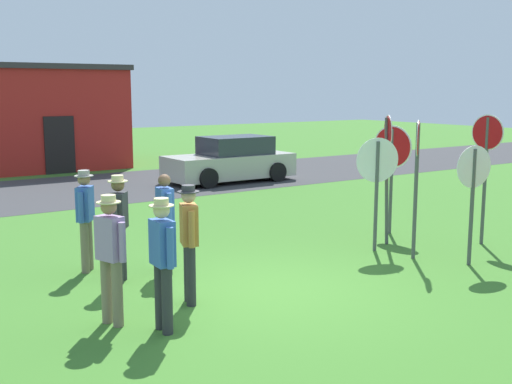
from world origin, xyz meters
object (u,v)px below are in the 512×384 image
at_px(stop_sign_rear_right, 387,160).
at_px(person_near_signs, 110,252).
at_px(parked_car_on_street, 231,161).
at_px(person_on_left, 163,257).
at_px(stop_sign_nearest, 486,157).
at_px(stop_sign_low_front, 392,159).
at_px(person_in_dark_shirt, 85,215).
at_px(person_with_sunhat, 119,222).
at_px(stop_sign_tallest, 377,174).
at_px(person_in_teal, 189,237).
at_px(person_in_blue, 165,218).
at_px(stop_sign_far_back, 473,184).
at_px(stop_sign_center_cluster, 417,167).

bearing_deg(stop_sign_rear_right, person_near_signs, -169.47).
height_order(parked_car_on_street, person_on_left, person_on_left).
height_order(stop_sign_nearest, stop_sign_low_front, stop_sign_nearest).
bearing_deg(person_in_dark_shirt, person_near_signs, -102.64).
height_order(parked_car_on_street, person_in_dark_shirt, person_in_dark_shirt).
distance_m(stop_sign_nearest, person_with_sunhat, 7.23).
xyz_separation_m(parked_car_on_street, stop_sign_rear_right, (-2.09, -9.20, 1.01)).
height_order(parked_car_on_street, person_near_signs, person_near_signs).
height_order(stop_sign_nearest, person_in_dark_shirt, stop_sign_nearest).
height_order(person_with_sunhat, person_in_dark_shirt, same).
xyz_separation_m(stop_sign_nearest, stop_sign_low_front, (-0.84, 1.71, -0.14)).
distance_m(stop_sign_tallest, person_in_teal, 4.49).
relative_size(stop_sign_low_front, person_near_signs, 1.34).
distance_m(parked_car_on_street, person_with_sunhat, 11.41).
xyz_separation_m(stop_sign_tallest, person_in_blue, (-4.00, 0.88, -0.55)).
bearing_deg(person_on_left, stop_sign_far_back, -1.80).
relative_size(stop_sign_center_cluster, person_with_sunhat, 1.46).
relative_size(stop_sign_tallest, person_in_teal, 1.25).
relative_size(person_near_signs, person_in_blue, 1.03).
bearing_deg(stop_sign_rear_right, stop_sign_nearest, -33.77).
bearing_deg(person_in_teal, stop_sign_tallest, 9.09).
bearing_deg(stop_sign_nearest, stop_sign_far_back, -150.38).
height_order(stop_sign_center_cluster, stop_sign_nearest, stop_sign_nearest).
bearing_deg(person_in_blue, stop_sign_tallest, -12.39).
height_order(stop_sign_center_cluster, stop_sign_far_back, stop_sign_center_cluster).
bearing_deg(stop_sign_tallest, person_in_dark_shirt, 160.89).
bearing_deg(parked_car_on_street, stop_sign_low_front, -98.67).
bearing_deg(person_in_dark_shirt, person_on_left, -92.39).
bearing_deg(person_with_sunhat, stop_sign_low_front, 0.52).
relative_size(parked_car_on_street, stop_sign_tallest, 1.97).
distance_m(stop_sign_low_front, person_on_left, 6.97).
bearing_deg(person_in_dark_shirt, stop_sign_low_front, -7.59).
distance_m(parked_car_on_street, stop_sign_far_back, 11.34).
relative_size(stop_sign_center_cluster, person_in_dark_shirt, 1.46).
bearing_deg(person_near_signs, person_in_dark_shirt, 77.36).
distance_m(stop_sign_low_front, person_in_teal, 5.98).
height_order(person_in_blue, person_in_dark_shirt, person_in_dark_shirt).
relative_size(person_near_signs, person_with_sunhat, 1.00).
relative_size(stop_sign_rear_right, stop_sign_far_back, 1.22).
bearing_deg(stop_sign_nearest, person_on_left, -174.81).
relative_size(stop_sign_center_cluster, person_in_blue, 1.50).
bearing_deg(person_in_dark_shirt, parked_car_on_street, 45.10).
relative_size(person_in_teal, person_in_dark_shirt, 1.00).
distance_m(stop_sign_nearest, stop_sign_far_back, 1.75).
relative_size(stop_sign_center_cluster, stop_sign_nearest, 0.98).
xyz_separation_m(parked_car_on_street, stop_sign_low_front, (-1.31, -8.57, 0.92)).
distance_m(stop_sign_far_back, stop_sign_low_front, 2.65).
relative_size(stop_sign_far_back, person_in_blue, 1.25).
distance_m(stop_sign_rear_right, stop_sign_low_front, 1.01).
relative_size(stop_sign_center_cluster, stop_sign_far_back, 1.20).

